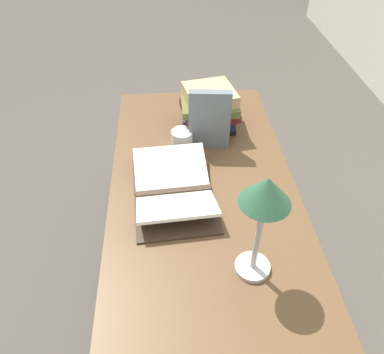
{
  "coord_description": "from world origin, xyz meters",
  "views": [
    {
      "loc": [
        1.05,
        -0.13,
        1.76
      ],
      "look_at": [
        0.0,
        -0.05,
        0.81
      ],
      "focal_mm": 35.0,
      "sensor_mm": 36.0,
      "label": 1
    }
  ],
  "objects_px": {
    "book_stack_tall": "(209,108)",
    "book_standing_upright": "(210,120)",
    "open_book": "(174,189)",
    "coffee_mug": "(182,139)",
    "reading_lamp": "(264,202)"
  },
  "relations": [
    {
      "from": "book_stack_tall",
      "to": "book_standing_upright",
      "type": "height_order",
      "value": "book_standing_upright"
    },
    {
      "from": "book_standing_upright",
      "to": "reading_lamp",
      "type": "bearing_deg",
      "value": 12.11
    },
    {
      "from": "book_stack_tall",
      "to": "book_standing_upright",
      "type": "bearing_deg",
      "value": -6.21
    },
    {
      "from": "book_stack_tall",
      "to": "book_standing_upright",
      "type": "xyz_separation_m",
      "value": [
        0.14,
        -0.02,
        0.03
      ]
    },
    {
      "from": "book_stack_tall",
      "to": "reading_lamp",
      "type": "bearing_deg",
      "value": 3.76
    },
    {
      "from": "book_standing_upright",
      "to": "book_stack_tall",
      "type": "bearing_deg",
      "value": 179.97
    },
    {
      "from": "book_standing_upright",
      "to": "coffee_mug",
      "type": "xyz_separation_m",
      "value": [
        -0.0,
        -0.12,
        -0.09
      ]
    },
    {
      "from": "book_standing_upright",
      "to": "reading_lamp",
      "type": "height_order",
      "value": "reading_lamp"
    },
    {
      "from": "open_book",
      "to": "book_standing_upright",
      "type": "height_order",
      "value": "book_standing_upright"
    },
    {
      "from": "reading_lamp",
      "to": "open_book",
      "type": "bearing_deg",
      "value": -146.65
    },
    {
      "from": "open_book",
      "to": "book_standing_upright",
      "type": "relative_size",
      "value": 1.76
    },
    {
      "from": "coffee_mug",
      "to": "book_stack_tall",
      "type": "bearing_deg",
      "value": 136.59
    },
    {
      "from": "open_book",
      "to": "reading_lamp",
      "type": "height_order",
      "value": "reading_lamp"
    },
    {
      "from": "open_book",
      "to": "coffee_mug",
      "type": "xyz_separation_m",
      "value": [
        -0.3,
        0.05,
        0.02
      ]
    },
    {
      "from": "open_book",
      "to": "coffee_mug",
      "type": "relative_size",
      "value": 4.33
    }
  ]
}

